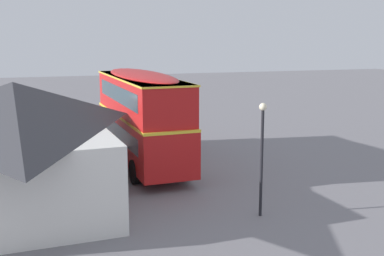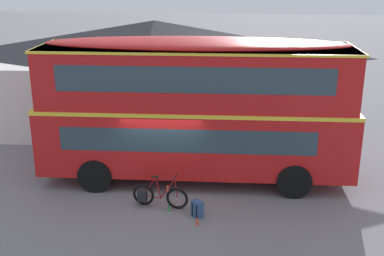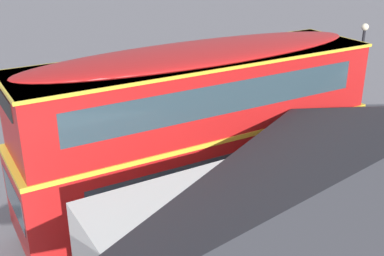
{
  "view_description": "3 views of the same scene",
  "coord_description": "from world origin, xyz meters",
  "px_view_note": "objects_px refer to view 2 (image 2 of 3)",
  "views": [
    {
      "loc": [
        -23.35,
        5.89,
        6.56
      ],
      "look_at": [
        -0.92,
        -1.32,
        2.13
      ],
      "focal_mm": 46.05,
      "sensor_mm": 36.0,
      "label": 1
    },
    {
      "loc": [
        2.52,
        -14.3,
        6.95
      ],
      "look_at": [
        0.94,
        -0.35,
        2.2
      ],
      "focal_mm": 45.3,
      "sensor_mm": 36.0,
      "label": 2
    },
    {
      "loc": [
        6.82,
        11.58,
        7.66
      ],
      "look_at": [
        0.12,
        -1.3,
        1.57
      ],
      "focal_mm": 45.24,
      "sensor_mm": 36.0,
      "label": 3
    }
  ],
  "objects_px": {
    "double_decker_bus": "(196,104)",
    "touring_bicycle": "(158,196)",
    "water_bottle_green_metal": "(169,208)",
    "backpack_on_ground": "(197,208)",
    "water_bottle_red_squeeze": "(197,221)"
  },
  "relations": [
    {
      "from": "double_decker_bus",
      "to": "touring_bicycle",
      "type": "distance_m",
      "value": 3.26
    },
    {
      "from": "touring_bicycle",
      "to": "water_bottle_green_metal",
      "type": "relative_size",
      "value": 8.42
    },
    {
      "from": "backpack_on_ground",
      "to": "water_bottle_red_squeeze",
      "type": "height_order",
      "value": "backpack_on_ground"
    },
    {
      "from": "double_decker_bus",
      "to": "water_bottle_red_squeeze",
      "type": "bearing_deg",
      "value": -83.19
    },
    {
      "from": "backpack_on_ground",
      "to": "touring_bicycle",
      "type": "bearing_deg",
      "value": 159.34
    },
    {
      "from": "touring_bicycle",
      "to": "backpack_on_ground",
      "type": "height_order",
      "value": "touring_bicycle"
    },
    {
      "from": "touring_bicycle",
      "to": "water_bottle_green_metal",
      "type": "xyz_separation_m",
      "value": [
        0.37,
        -0.24,
        -0.28
      ]
    },
    {
      "from": "backpack_on_ground",
      "to": "water_bottle_red_squeeze",
      "type": "bearing_deg",
      "value": -84.45
    },
    {
      "from": "double_decker_bus",
      "to": "water_bottle_red_squeeze",
      "type": "relative_size",
      "value": 40.93
    },
    {
      "from": "double_decker_bus",
      "to": "water_bottle_red_squeeze",
      "type": "distance_m",
      "value": 4.03
    },
    {
      "from": "touring_bicycle",
      "to": "water_bottle_green_metal",
      "type": "distance_m",
      "value": 0.52
    },
    {
      "from": "touring_bicycle",
      "to": "backpack_on_ground",
      "type": "bearing_deg",
      "value": -20.66
    },
    {
      "from": "backpack_on_ground",
      "to": "water_bottle_red_squeeze",
      "type": "xyz_separation_m",
      "value": [
        0.05,
        -0.49,
        -0.16
      ]
    },
    {
      "from": "double_decker_bus",
      "to": "touring_bicycle",
      "type": "bearing_deg",
      "value": -112.98
    },
    {
      "from": "double_decker_bus",
      "to": "backpack_on_ground",
      "type": "xyz_separation_m",
      "value": [
        0.32,
        -2.62,
        -2.37
      ]
    }
  ]
}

